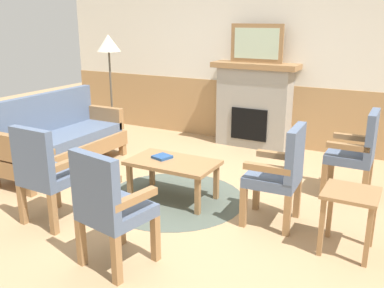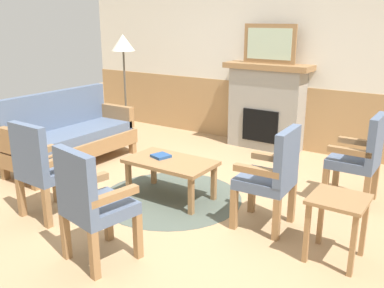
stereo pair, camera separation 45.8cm
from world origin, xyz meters
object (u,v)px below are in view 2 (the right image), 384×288
Objects in this scene: coffee_table at (171,165)px; side_table at (338,211)px; armchair_front_left at (91,201)px; floor_lamp_by_couch at (123,49)px; armchair_front_center at (42,166)px; couch at (70,136)px; armchair_near_fireplace at (272,174)px; armchair_by_window_left at (361,155)px; fireplace at (266,106)px; framed_picture at (269,44)px; book_on_table at (161,156)px.

coffee_table is 1.75× the size of side_table.
armchair_front_left is 3.72m from floor_lamp_by_couch.
armchair_front_center is 1.78× the size of side_table.
side_table is at bearing -6.07° from couch.
armchair_front_center is (-1.95, -1.05, 0.00)m from armchair_near_fireplace.
armchair_by_window_left is (3.53, 0.87, 0.14)m from couch.
armchair_near_fireplace and armchair_by_window_left have the same top height.
coffee_table is 0.98× the size of armchair_front_left.
fireplace is 2.36× the size of side_table.
framed_picture is 4.56× the size of book_on_table.
armchair_by_window_left is (1.88, 1.00, 0.08)m from book_on_table.
fireplace is at bearing 92.95° from armchair_front_left.
book_on_table is at bearing 60.55° from armchair_front_center.
framed_picture is 3.34m from side_table.
framed_picture is 2.57m from book_on_table.
side_table is (2.62, 0.82, -0.10)m from armchair_front_center.
couch and armchair_near_fireplace have the same top height.
couch is at bearing 176.83° from armchair_near_fireplace.
couch is at bearing -81.89° from floor_lamp_by_couch.
side_table is at bearing -84.33° from armchair_by_window_left.
armchair_by_window_left is at bearing 95.67° from side_table.
book_on_table reaches higher than coffee_table.
couch is at bearing 173.93° from side_table.
coffee_table is 1.88m from side_table.
armchair_front_center is at bearing 163.06° from armchair_front_left.
couch is 1.65m from book_on_table.
armchair_front_left is at bearing -74.09° from book_on_table.
framed_picture is at bearing 92.95° from armchair_front_left.
floor_lamp_by_couch is at bearing 98.11° from couch.
floor_lamp_by_couch is at bearing 155.01° from armchair_near_fireplace.
armchair_front_center is at bearing -140.18° from armchair_by_window_left.
framed_picture reaches higher than fireplace.
armchair_near_fireplace is 2.22m from armchair_front_center.
armchair_front_left is at bearing -124.83° from armchair_near_fireplace.
armchair_near_fireplace is 1.00× the size of armchair_front_left.
book_on_table is (-0.15, 0.02, 0.07)m from coffee_table.
coffee_table is at bearing -149.55° from armchair_by_window_left.
armchair_front_left is 0.58× the size of floor_lamp_by_couch.
armchair_by_window_left is at bearing 27.87° from book_on_table.
armchair_front_left is 1.00× the size of armchair_front_center.
book_on_table is (-0.21, -2.31, -1.10)m from framed_picture.
couch is 1.80m from coffee_table.
framed_picture is 0.44× the size of couch.
armchair_front_left is at bearing -87.05° from fireplace.
armchair_front_center is 2.75m from side_table.
couch is 1.60m from armchair_front_center.
armchair_near_fireplace is 0.71m from side_table.
framed_picture is 3.09m from couch.
fireplace reaches higher than armchair_by_window_left.
fireplace is at bearing 49.70° from couch.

